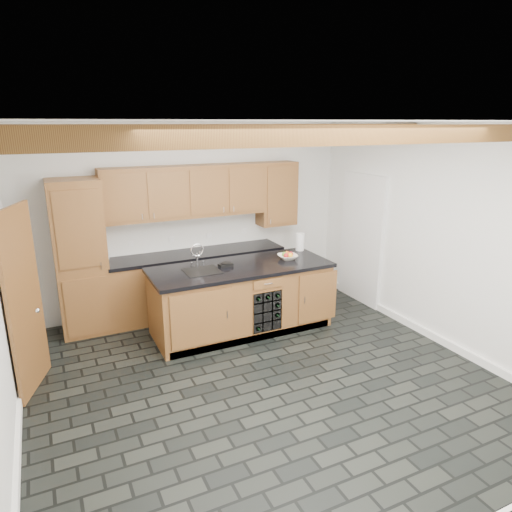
{
  "coord_description": "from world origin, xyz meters",
  "views": [
    {
      "loc": [
        -2.04,
        -4.09,
        2.79
      ],
      "look_at": [
        0.29,
        0.8,
        1.2
      ],
      "focal_mm": 32.0,
      "sensor_mm": 36.0,
      "label": 1
    }
  ],
  "objects_px": {
    "paper_towel": "(300,242)",
    "kitchen_scale": "(226,265)",
    "island": "(242,298)",
    "fruit_bowl": "(288,257)"
  },
  "relations": [
    {
      "from": "fruit_bowl",
      "to": "paper_towel",
      "type": "distance_m",
      "value": 0.53
    },
    {
      "from": "fruit_bowl",
      "to": "paper_towel",
      "type": "height_order",
      "value": "paper_towel"
    },
    {
      "from": "kitchen_scale",
      "to": "fruit_bowl",
      "type": "relative_size",
      "value": 0.71
    },
    {
      "from": "paper_towel",
      "to": "kitchen_scale",
      "type": "bearing_deg",
      "value": -168.13
    },
    {
      "from": "island",
      "to": "fruit_bowl",
      "type": "height_order",
      "value": "fruit_bowl"
    },
    {
      "from": "kitchen_scale",
      "to": "fruit_bowl",
      "type": "distance_m",
      "value": 0.92
    },
    {
      "from": "paper_towel",
      "to": "fruit_bowl",
      "type": "bearing_deg",
      "value": -139.91
    },
    {
      "from": "kitchen_scale",
      "to": "paper_towel",
      "type": "distance_m",
      "value": 1.35
    },
    {
      "from": "island",
      "to": "kitchen_scale",
      "type": "distance_m",
      "value": 0.54
    },
    {
      "from": "island",
      "to": "kitchen_scale",
      "type": "relative_size",
      "value": 12.72
    }
  ]
}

